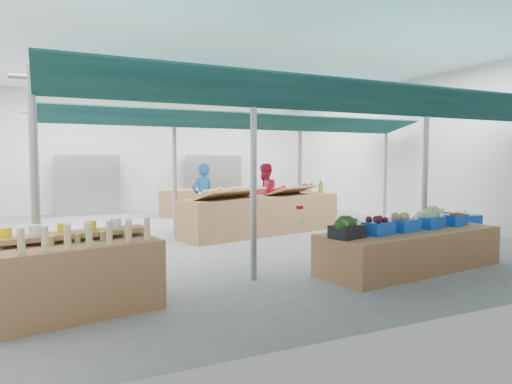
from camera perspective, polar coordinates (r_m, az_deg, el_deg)
floor at (r=11.15m, az=-4.37°, el=-5.52°), size 13.00×13.00×0.00m
hall at (r=12.38m, az=-6.84°, el=7.69°), size 13.00×13.00×13.00m
pole_grid at (r=9.72m, az=3.44°, el=3.82°), size 10.00×4.60×3.00m
awnings at (r=9.77m, az=3.46°, el=9.51°), size 9.50×7.08×0.30m
back_shelving_left at (r=16.36m, az=-20.29°, el=0.80°), size 2.00×0.50×2.00m
back_shelving_right at (r=17.34m, az=-5.31°, el=1.20°), size 2.00×0.50×2.00m
bottle_shelf at (r=5.96m, az=-21.59°, el=-9.67°), size 2.05×1.45×1.13m
veg_counter at (r=8.20m, az=18.77°, el=-6.83°), size 3.52×1.54×0.66m
fruit_counter at (r=11.44m, az=0.82°, el=-2.89°), size 4.50×2.01×0.94m
far_counter at (r=15.04m, az=-2.55°, el=-1.35°), size 4.88×2.77×0.88m
crate_stack at (r=11.58m, az=25.04°, el=-4.05°), size 0.50×0.36×0.59m
vendor_left at (r=11.95m, az=-6.68°, el=-0.66°), size 0.72×0.55×1.75m
vendor_right at (r=12.64m, az=1.07°, el=-0.38°), size 0.98×0.84×1.75m
crate_broccoli at (r=7.05m, az=11.32°, el=-4.41°), size 0.57×0.46×0.35m
crate_beets at (r=7.52m, az=14.98°, el=-4.13°), size 0.57×0.46×0.29m
crate_celeriac at (r=7.98m, az=17.99°, el=-3.65°), size 0.57×0.46×0.31m
crate_cabbage at (r=8.49m, az=20.85°, el=-3.17°), size 0.57×0.46×0.35m
crate_carrots at (r=9.03m, az=23.37°, el=-3.12°), size 0.57×0.46×0.29m
sparrow at (r=6.85m, az=11.08°, el=-3.89°), size 0.12×0.09×0.11m
pole_ribbon at (r=7.20m, az=5.50°, el=-2.10°), size 0.12×0.12×0.28m
apple_heap_yellow at (r=10.66m, az=-3.16°, el=0.03°), size 2.01×1.47×0.27m
apple_heap_red at (r=11.88m, az=4.46°, el=0.43°), size 1.65×1.29×0.27m
pineapple at (r=12.65m, az=8.09°, el=0.69°), size 0.14×0.14×0.39m
crate_extra at (r=9.27m, az=21.20°, el=-2.66°), size 0.53×0.42×0.32m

